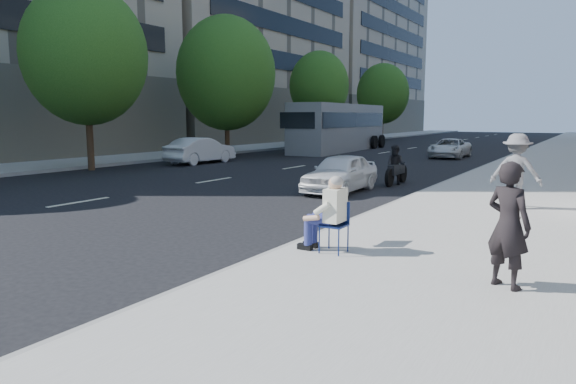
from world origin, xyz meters
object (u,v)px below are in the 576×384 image
Objects in this scene: jogger at (516,171)px; white_sedan_mid at (201,150)px; bus at (340,128)px; motorcycle at (396,167)px; seated_protester at (329,209)px; white_sedan_near at (341,173)px; pedestrian_woman at (508,225)px; white_sedan_far at (450,148)px.

jogger is 0.45× the size of white_sedan_mid.
motorcycle is at bearing -61.47° from bus.
bus is (-12.28, 25.82, 0.76)m from seated_protester.
white_sedan_near is 0.89× the size of white_sedan_mid.
motorcycle reaches higher than white_sedan_near.
jogger is 0.51× the size of white_sedan_near.
bus is at bearing -33.94° from pedestrian_woman.
bus reaches higher than white_sedan_near.
jogger reaches higher than seated_protester.
white_sedan_mid is 12.01m from motorcycle.
seated_protester is 0.64× the size of motorcycle.
pedestrian_woman reaches higher than motorcycle.
jogger is at bearing -57.01° from pedestrian_woman.
seated_protester is 10.29m from motorcycle.
pedestrian_woman is 0.47× the size of white_sedan_near.
seated_protester is 23.83m from white_sedan_far.
jogger is 5.93m from motorcycle.
bus is at bearing 163.66° from white_sedan_far.
white_sedan_near is at bearing 154.37° from white_sedan_mid.
white_sedan_near is (-5.40, 1.23, -0.46)m from jogger.
motorcycle reaches higher than white_sedan_mid.
white_sedan_mid is at bearing 165.31° from motorcycle.
seated_protester is 0.32× the size of white_sedan_far.
seated_protester is at bearing -67.55° from white_sedan_near.
white_sedan_near is at bearing -67.57° from bus.
seated_protester is 19.07m from white_sedan_mid.
white_sedan_mid is at bearing 137.52° from seated_protester.
pedestrian_woman reaches higher than seated_protester.
seated_protester is 0.36× the size of white_sedan_near.
white_sedan_mid reaches higher than white_sedan_near.
motorcycle is (-5.28, 10.42, -0.36)m from pedestrian_woman.
white_sedan_mid is at bearing -101.31° from bus.
pedestrian_woman is at bearing 143.40° from white_sedan_mid.
seated_protester is at bearing 70.40° from jogger.
pedestrian_woman is 9.96m from white_sedan_near.
bus is (1.79, 12.94, 0.96)m from white_sedan_mid.
white_sedan_mid reaches higher than white_sedan_far.
pedestrian_woman is 0.83× the size of motorcycle.
white_sedan_near is at bearing -110.10° from motorcycle.
jogger is 24.37m from bus.
motorcycle is at bearing 68.91° from white_sedan_near.
white_sedan_near is 20.54m from bus.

